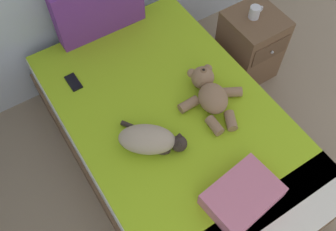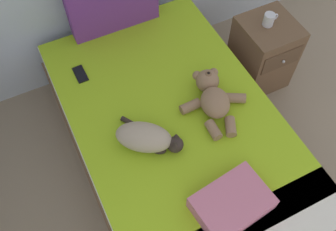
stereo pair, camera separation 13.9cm
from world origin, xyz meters
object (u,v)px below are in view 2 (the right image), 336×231
bed (174,138)px  cat (147,138)px  teddy_bear (213,97)px  nightstand (263,53)px  throw_pillow (232,203)px  mug (269,19)px  patterned_cushion (112,2)px  cell_phone (80,74)px

bed → cat: (-0.24, -0.10, 0.35)m
teddy_bear → nightstand: (0.72, 0.38, -0.32)m
bed → throw_pillow: (0.01, -0.66, 0.33)m
cat → nightstand: size_ratio=0.67×
cat → nightstand: bearing=21.0°
nightstand → mug: (-0.02, 0.02, 0.35)m
nightstand → mug: bearing=130.4°
throw_pillow → nightstand: bearing=46.6°
throw_pillow → nightstand: throw_pillow is taller
patterned_cushion → cell_phone: (-0.40, -0.34, -0.22)m
patterned_cushion → mug: bearing=-28.9°
nightstand → cell_phone: bearing=170.8°
cell_phone → throw_pillow: throw_pillow is taller
patterned_cushion → throw_pillow: size_ratio=1.64×
nightstand → bed: bearing=-159.6°
cat → throw_pillow: bearing=-66.4°
bed → cat: cat is taller
patterned_cushion → cell_phone: 0.57m
teddy_bear → cell_phone: 0.92m
cat → teddy_bear: teddy_bear is taller
bed → mug: size_ratio=17.02×
cat → patterned_cushion: bearing=78.5°
cell_phone → mug: mug is taller
bed → teddy_bear: (0.26, -0.01, 0.35)m
cell_phone → mug: bearing=-8.5°
bed → patterned_cushion: patterned_cushion is taller
patterned_cushion → cat: size_ratio=1.62×
cat → cell_phone: (-0.19, 0.69, -0.07)m
throw_pillow → teddy_bear: bearing=68.5°
teddy_bear → nightstand: 0.87m
mug → patterned_cushion: bearing=151.1°
throw_pillow → nightstand: (0.97, 1.03, -0.30)m
cell_phone → throw_pillow: size_ratio=0.37×
cell_phone → throw_pillow: 1.33m
bed → cell_phone: bearing=125.7°
cat → nightstand: cat is taller
teddy_bear → throw_pillow: 0.70m
teddy_bear → mug: 0.81m
cat → mug: size_ratio=3.37×
bed → nightstand: (0.98, 0.36, 0.03)m
patterned_cushion → nightstand: 1.25m
patterned_cushion → throw_pillow: bearing=-88.8°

